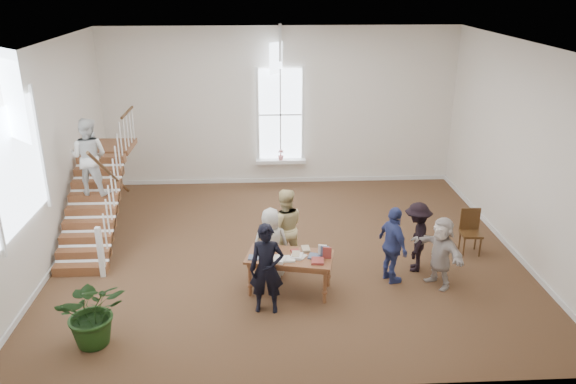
{
  "coord_description": "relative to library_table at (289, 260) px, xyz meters",
  "views": [
    {
      "loc": [
        -0.6,
        -11.24,
        5.78
      ],
      "look_at": [
        0.01,
        0.4,
        1.25
      ],
      "focal_mm": 35.0,
      "sensor_mm": 36.0,
      "label": 1
    }
  ],
  "objects": [
    {
      "name": "woman_cluster_c",
      "position": [
        2.96,
        0.08,
        0.04
      ],
      "size": [
        1.01,
        1.39,
        1.45
      ],
      "primitive_type": "imported",
      "rotation": [
        0.0,
        0.0,
        5.2
      ],
      "color": "beige",
      "rests_on": "ground"
    },
    {
      "name": "staircase",
      "position": [
        -4.27,
        2.47,
        0.93
      ],
      "size": [
        1.1,
        4.1,
        2.92
      ],
      "color": "brown",
      "rests_on": "ground"
    },
    {
      "name": "floor_plant",
      "position": [
        -3.32,
        -1.48,
        -0.08
      ],
      "size": [
        1.32,
        1.22,
        1.22
      ],
      "primitive_type": "imported",
      "rotation": [
        0.0,
        0.0,
        0.29
      ],
      "color": "#183511",
      "rests_on": "ground"
    },
    {
      "name": "person_yellow",
      "position": [
        -0.04,
        1.11,
        0.17
      ],
      "size": [
        0.88,
        0.71,
        1.7
      ],
      "primitive_type": "imported",
      "rotation": [
        0.0,
        0.0,
        3.23
      ],
      "color": "#D9C587",
      "rests_on": "ground"
    },
    {
      "name": "police_officer",
      "position": [
        -0.44,
        -0.64,
        0.17
      ],
      "size": [
        0.66,
        0.47,
        1.71
      ],
      "primitive_type": "imported",
      "rotation": [
        0.0,
        0.0,
        -0.09
      ],
      "color": "black",
      "rests_on": "ground"
    },
    {
      "name": "woman_cluster_b",
      "position": [
        2.66,
        0.73,
        0.06
      ],
      "size": [
        0.81,
        1.08,
        1.49
      ],
      "primitive_type": "imported",
      "rotation": [
        0.0,
        0.0,
        4.42
      ],
      "color": "black",
      "rests_on": "ground"
    },
    {
      "name": "woman_cluster_a",
      "position": [
        2.06,
        0.28,
        0.11
      ],
      "size": [
        0.67,
        1.01,
        1.6
      ],
      "primitive_type": "imported",
      "rotation": [
        0.0,
        0.0,
        1.89
      ],
      "color": "#364282",
      "rests_on": "ground"
    },
    {
      "name": "room_shell",
      "position": [
        0.08,
        6.11,
        -0.29
      ],
      "size": [
        10.49,
        10.0,
        10.0
      ],
      "color": "silver",
      "rests_on": "ground"
    },
    {
      "name": "elderly_woman",
      "position": [
        -0.34,
        0.61,
        0.06
      ],
      "size": [
        0.73,
        0.47,
        1.48
      ],
      "primitive_type": "imported",
      "rotation": [
        0.0,
        0.0,
        3.14
      ],
      "color": "beige",
      "rests_on": "ground"
    },
    {
      "name": "library_table",
      "position": [
        0.0,
        0.0,
        0.0
      ],
      "size": [
        1.78,
        1.16,
        0.83
      ],
      "rotation": [
        0.0,
        0.0,
        -0.22
      ],
      "color": "brown",
      "rests_on": "ground"
    },
    {
      "name": "side_chair",
      "position": [
        4.08,
        1.49,
        -0.13
      ],
      "size": [
        0.46,
        0.46,
        1.0
      ],
      "rotation": [
        0.0,
        0.0,
        -0.07
      ],
      "color": "#341D0E",
      "rests_on": "ground"
    },
    {
      "name": "ground",
      "position": [
        0.08,
        1.72,
        -0.69
      ],
      "size": [
        10.0,
        10.0,
        0.0
      ],
      "primitive_type": "plane",
      "color": "#4E301E",
      "rests_on": "ground"
    }
  ]
}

